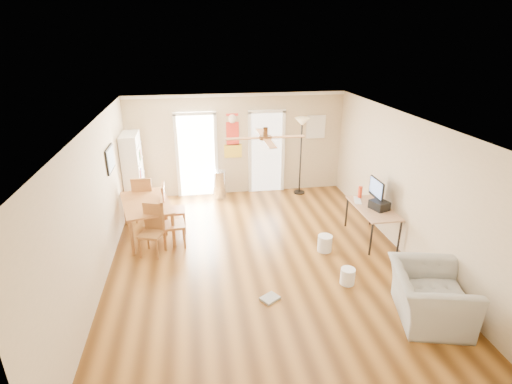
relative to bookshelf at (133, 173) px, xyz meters
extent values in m
plane|color=brown|center=(2.54, -2.79, -0.93)|extent=(7.00, 7.00, 0.00)
cube|color=red|center=(2.42, 0.69, 0.62)|extent=(0.46, 0.03, 1.10)
cube|color=white|center=(4.59, 0.68, 0.77)|extent=(0.50, 0.04, 0.60)
cube|color=black|center=(-0.18, -1.39, 0.77)|extent=(0.04, 0.66, 0.48)
cylinder|color=silver|center=(2.01, 0.40, -0.57)|extent=(0.40, 0.40, 0.72)
cube|color=silver|center=(4.74, -1.91, -0.22)|extent=(0.25, 0.42, 0.02)
cube|color=black|center=(4.99, -2.39, -0.14)|extent=(0.38, 0.41, 0.17)
cylinder|color=red|center=(4.84, -1.78, -0.10)|extent=(0.10, 0.10, 0.26)
cylinder|color=silver|center=(3.83, -2.62, -0.77)|extent=(0.30, 0.30, 0.32)
cylinder|color=white|center=(3.86, -3.73, -0.79)|extent=(0.30, 0.30, 0.28)
cube|color=gray|center=(2.48, -3.94, -0.91)|extent=(0.35, 0.33, 0.04)
imported|color=#9D9E99|center=(4.69, -4.73, -0.54)|extent=(1.30, 1.41, 0.77)
camera|label=1|loc=(1.42, -9.00, 3.01)|focal=27.49mm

